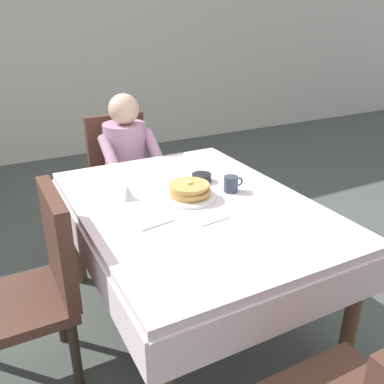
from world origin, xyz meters
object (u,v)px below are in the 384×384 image
Objects in this scene: bowl_butter at (202,178)px; syrup_pitcher at (127,192)px; plate_breakfast at (189,197)px; spoon_near_edge at (215,221)px; chair_diner at (122,170)px; dining_table_main at (193,218)px; breakfast_stack at (189,190)px; diner_person at (128,158)px; chair_left_side at (40,279)px; fork_left_of_plate at (156,207)px; cup_coffee at (231,184)px; knife_right_of_plate at (222,192)px.

syrup_pitcher reaches higher than bowl_butter.
plate_breakfast is 0.29m from spoon_near_edge.
spoon_near_edge is at bearing 89.23° from chair_diner.
dining_table_main is 13.85× the size of bowl_butter.
bowl_butter is at bearing 45.85° from breakfast_stack.
diner_person is at bearing 89.78° from breakfast_stack.
breakfast_stack is at bearing -86.02° from chair_left_side.
spoon_near_edge is at bearing -111.72° from bowl_butter.
fork_left_of_plate and spoon_near_edge have the same top height.
bowl_butter is at bearing 109.84° from cup_coffee.
syrup_pitcher is at bearing 33.01° from fork_left_of_plate.
dining_table_main is at bearing 89.54° from chair_diner.
chair_diner is 0.83× the size of diner_person.
diner_person is at bearing 89.47° from dining_table_main.
diner_person is 4.00× the size of plate_breakfast.
chair_diner is (0.01, 1.17, -0.12)m from dining_table_main.
cup_coffee reaches higher than fork_left_of_plate.
plate_breakfast is 1.40× the size of knife_right_of_plate.
fork_left_of_plate is at bearing -173.99° from plate_breakfast.
breakfast_stack is at bearing -84.94° from plate_breakfast.
dining_table_main is 0.28m from cup_coffee.
diner_person reaches higher than dining_table_main.
chair_diner is at bearing 89.81° from breakfast_stack.
plate_breakfast reaches higher than dining_table_main.
plate_breakfast is at bearing -25.62° from syrup_pitcher.
chair_left_side is 11.62× the size of syrup_pitcher.
plate_breakfast is at bearing 89.76° from diner_person.
bowl_butter is at bearing 99.93° from chair_diner.
plate_breakfast is (-0.00, -0.96, 0.08)m from diner_person.
breakfast_stack reaches higher than plate_breakfast.
dining_table_main is 0.78m from chair_left_side.
chair_diner is 1.05m from syrup_pitcher.
plate_breakfast is at bearing 95.06° from breakfast_stack.
spoon_near_edge is at bearing -93.03° from breakfast_stack.
knife_right_of_plate is (0.19, -0.98, 0.07)m from diner_person.
cup_coffee is (0.24, -0.02, -0.01)m from breakfast_stack.
cup_coffee is 0.37m from spoon_near_edge.
plate_breakfast is (0.01, 0.06, 0.10)m from dining_table_main.
diner_person reaches higher than syrup_pitcher.
syrup_pitcher reaches higher than spoon_near_edge.
breakfast_stack is 0.24m from cup_coffee.
dining_table_main is at bearing -99.09° from fork_left_of_plate.
knife_right_of_plate is at bearing 172.72° from cup_coffee.
cup_coffee is 0.21m from bowl_butter.
dining_table_main is 13.49× the size of cup_coffee.
cup_coffee is (0.24, -0.98, 0.11)m from diner_person.
diner_person is at bearing 103.50° from cup_coffee.
chair_left_side reaches higher than cup_coffee.
cup_coffee is 0.06m from knife_right_of_plate.
chair_diner is 8.23× the size of cup_coffee.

